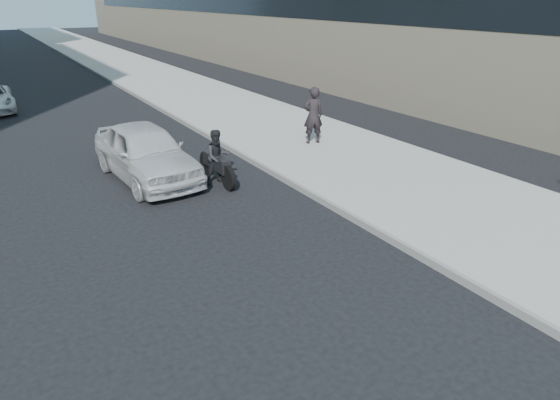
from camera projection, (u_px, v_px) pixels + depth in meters
ground at (407, 315)px, 7.67m from camera, size 160.00×160.00×0.00m
near_sidewalk at (185, 90)px, 25.41m from camera, size 5.00×120.00×0.15m
pedestrian_woman at (313, 115)px, 15.72m from camera, size 0.73×0.57×1.79m
white_sedan_near at (146, 152)px, 13.10m from camera, size 2.06×4.44×1.47m
motorcycle at (218, 160)px, 12.83m from camera, size 0.70×2.04×1.42m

